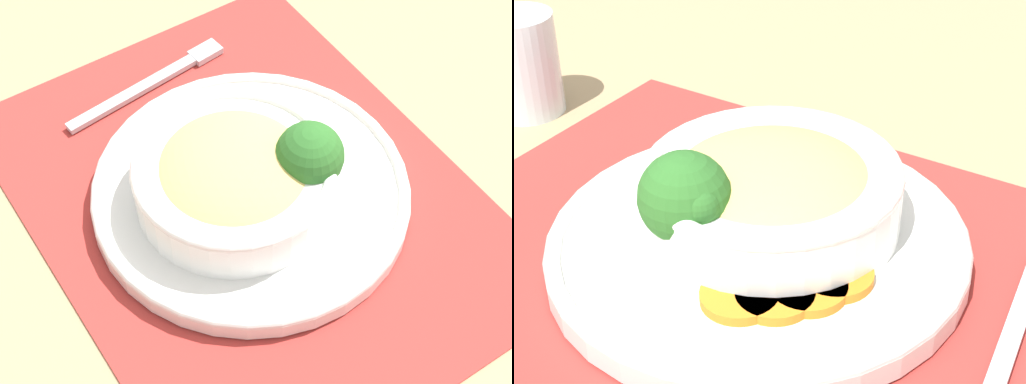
{
  "view_description": "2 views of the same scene",
  "coord_description": "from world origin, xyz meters",
  "views": [
    {
      "loc": [
        0.39,
        -0.25,
        0.62
      ],
      "look_at": [
        0.02,
        -0.0,
        0.03
      ],
      "focal_mm": 60.0,
      "sensor_mm": 36.0,
      "label": 1
    },
    {
      "loc": [
        -0.26,
        0.39,
        0.36
      ],
      "look_at": [
        0.0,
        -0.02,
        0.04
      ],
      "focal_mm": 60.0,
      "sensor_mm": 36.0,
      "label": 2
    }
  ],
  "objects": [
    {
      "name": "ground_plane",
      "position": [
        0.0,
        0.0,
        0.0
      ],
      "size": [
        4.0,
        4.0,
        0.0
      ],
      "primitive_type": "plane",
      "color": "tan"
    },
    {
      "name": "placemat",
      "position": [
        0.0,
        0.0,
        0.0
      ],
      "size": [
        0.48,
        0.37,
        0.0
      ],
      "color": "#B2332D",
      "rests_on": "ground_plane"
    },
    {
      "name": "plate",
      "position": [
        0.0,
        0.0,
        0.02
      ],
      "size": [
        0.29,
        0.29,
        0.02
      ],
      "color": "white",
      "rests_on": "placemat"
    },
    {
      "name": "bowl",
      "position": [
        -0.0,
        -0.02,
        0.05
      ],
      "size": [
        0.18,
        0.18,
        0.06
      ],
      "color": "white",
      "rests_on": "plate"
    },
    {
      "name": "broccoli_floret",
      "position": [
        0.03,
        0.04,
        0.06
      ],
      "size": [
        0.06,
        0.06,
        0.07
      ],
      "color": "#759E51",
      "rests_on": "plate"
    },
    {
      "name": "carrot_slice_near",
      "position": [
        -0.03,
        0.06,
        0.02
      ],
      "size": [
        0.05,
        0.05,
        0.01
      ],
      "color": "orange",
      "rests_on": "plate"
    },
    {
      "name": "carrot_slice_middle",
      "position": [
        -0.04,
        0.05,
        0.02
      ],
      "size": [
        0.05,
        0.05,
        0.01
      ],
      "color": "orange",
      "rests_on": "plate"
    },
    {
      "name": "carrot_slice_far",
      "position": [
        -0.06,
        0.03,
        0.02
      ],
      "size": [
        0.05,
        0.05,
        0.01
      ],
      "color": "orange",
      "rests_on": "plate"
    },
    {
      "name": "carrot_slice_extra",
      "position": [
        -0.07,
        0.01,
        0.02
      ],
      "size": [
        0.05,
        0.05,
        0.01
      ],
      "color": "orange",
      "rests_on": "plate"
    },
    {
      "name": "water_glass",
      "position": [
        0.3,
        -0.08,
        0.04
      ],
      "size": [
        0.06,
        0.06,
        0.09
      ],
      "color": "silver",
      "rests_on": "ground_plane"
    },
    {
      "name": "fork",
      "position": [
        -0.18,
        0.01,
        0.01
      ],
      "size": [
        0.04,
        0.18,
        0.01
      ],
      "rotation": [
        0.0,
        0.0,
        0.12
      ],
      "color": "#B7B7BC",
      "rests_on": "placemat"
    }
  ]
}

